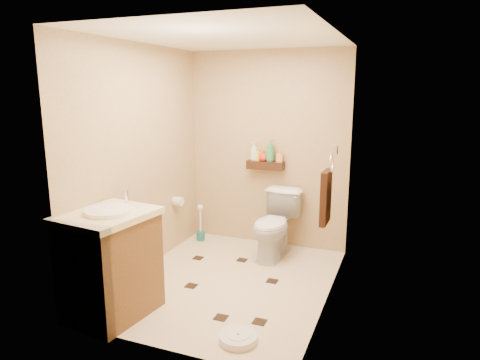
% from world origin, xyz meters
% --- Properties ---
extents(ground, '(2.50, 2.50, 0.00)m').
position_xyz_m(ground, '(0.00, 0.00, 0.00)').
color(ground, beige).
rests_on(ground, ground).
extents(wall_back, '(2.00, 0.04, 2.40)m').
position_xyz_m(wall_back, '(0.00, 1.25, 1.20)').
color(wall_back, tan).
rests_on(wall_back, ground).
extents(wall_front, '(2.00, 0.04, 2.40)m').
position_xyz_m(wall_front, '(0.00, -1.25, 1.20)').
color(wall_front, tan).
rests_on(wall_front, ground).
extents(wall_left, '(0.04, 2.50, 2.40)m').
position_xyz_m(wall_left, '(-1.00, 0.00, 1.20)').
color(wall_left, tan).
rests_on(wall_left, ground).
extents(wall_right, '(0.04, 2.50, 2.40)m').
position_xyz_m(wall_right, '(1.00, 0.00, 1.20)').
color(wall_right, tan).
rests_on(wall_right, ground).
extents(ceiling, '(2.00, 2.50, 0.02)m').
position_xyz_m(ceiling, '(0.00, 0.00, 2.40)').
color(ceiling, white).
rests_on(ceiling, wall_back).
extents(wall_shelf, '(0.46, 0.14, 0.10)m').
position_xyz_m(wall_shelf, '(0.00, 1.17, 1.02)').
color(wall_shelf, '#391B0F').
rests_on(wall_shelf, wall_back).
extents(floor_accents, '(1.23, 1.36, 0.01)m').
position_xyz_m(floor_accents, '(0.03, -0.06, 0.00)').
color(floor_accents, black).
rests_on(floor_accents, ground).
extents(toilet, '(0.49, 0.79, 0.77)m').
position_xyz_m(toilet, '(0.23, 0.83, 0.39)').
color(toilet, white).
rests_on(toilet, ground).
extents(vanity, '(0.71, 0.83, 1.07)m').
position_xyz_m(vanity, '(-0.70, -0.95, 0.48)').
color(vanity, brown).
rests_on(vanity, ground).
extents(bathroom_scale, '(0.36, 0.36, 0.06)m').
position_xyz_m(bathroom_scale, '(0.48, -0.95, 0.03)').
color(bathroom_scale, white).
rests_on(bathroom_scale, ground).
extents(toilet_brush, '(0.11, 0.11, 0.48)m').
position_xyz_m(toilet_brush, '(-0.82, 1.00, 0.17)').
color(toilet_brush, '#196461').
rests_on(toilet_brush, ground).
extents(towel_ring, '(0.12, 0.30, 0.76)m').
position_xyz_m(towel_ring, '(0.91, 0.25, 0.95)').
color(towel_ring, silver).
rests_on(towel_ring, wall_right).
extents(toilet_paper, '(0.12, 0.11, 0.12)m').
position_xyz_m(toilet_paper, '(-0.94, 0.65, 0.60)').
color(toilet_paper, white).
rests_on(toilet_paper, wall_left).
extents(bottle_a, '(0.11, 0.11, 0.23)m').
position_xyz_m(bottle_a, '(-0.15, 1.17, 1.18)').
color(bottle_a, silver).
rests_on(bottle_a, wall_shelf).
extents(bottle_b, '(0.09, 0.09, 0.16)m').
position_xyz_m(bottle_b, '(-0.10, 1.17, 1.15)').
color(bottle_b, yellow).
rests_on(bottle_b, wall_shelf).
extents(bottle_c, '(0.12, 0.12, 0.14)m').
position_xyz_m(bottle_c, '(-0.02, 1.17, 1.14)').
color(bottle_c, red).
rests_on(bottle_c, wall_shelf).
extents(bottle_d, '(0.14, 0.14, 0.27)m').
position_xyz_m(bottle_d, '(0.06, 1.17, 1.20)').
color(bottle_d, '#2F8F4A').
rests_on(bottle_d, wall_shelf).
extents(bottle_e, '(0.08, 0.07, 0.15)m').
position_xyz_m(bottle_e, '(0.18, 1.17, 1.15)').
color(bottle_e, '#F08250').
rests_on(bottle_e, wall_shelf).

